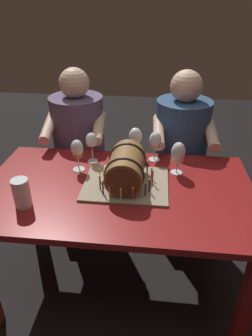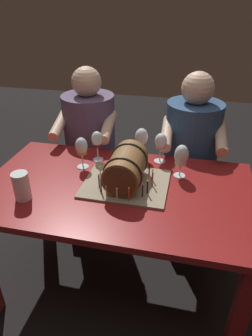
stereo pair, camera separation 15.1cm
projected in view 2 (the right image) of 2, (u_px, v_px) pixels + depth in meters
ground_plane at (118, 281)px, 1.91m from camera, size 8.00×8.00×0.00m
dining_table at (117, 204)px, 1.60m from camera, size 1.40×0.81×0.72m
barrel_cake at (126, 170)px, 1.52m from camera, size 0.44×0.36×0.20m
wine_glass_white at (181, 157)px, 1.58m from camera, size 0.08×0.08×0.19m
wine_glass_red at (97, 141)px, 1.74m from camera, size 0.07×0.07×0.18m
wine_glass_empty at (141, 138)px, 1.76m from camera, size 0.08×0.08×0.19m
wine_glass_rose at (161, 143)px, 1.72m from camera, size 0.07×0.07×0.18m
wine_glass_amber at (81, 148)px, 1.66m from camera, size 0.07×0.07×0.18m
beer_pint at (22, 187)px, 1.43m from camera, size 0.08×0.08×0.14m
person_seated_left at (91, 153)px, 2.22m from camera, size 0.42×0.50×1.19m
person_seated_right at (189, 164)px, 2.09m from camera, size 0.41×0.49×1.19m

